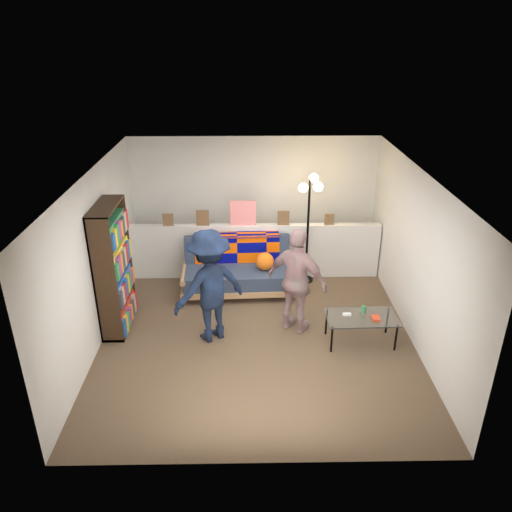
{
  "coord_description": "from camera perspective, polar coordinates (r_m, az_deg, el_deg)",
  "views": [
    {
      "loc": [
        -0.12,
        -6.32,
        4.18
      ],
      "look_at": [
        0.0,
        0.4,
        1.05
      ],
      "focal_mm": 35.0,
      "sensor_mm": 36.0,
      "label": 1
    }
  ],
  "objects": [
    {
      "name": "half_wall_ledge",
      "position": [
        8.92,
        -0.16,
        0.59
      ],
      "size": [
        4.45,
        0.15,
        1.0
      ],
      "primitive_type": "cube",
      "color": "silver",
      "rests_on": "ground"
    },
    {
      "name": "person_left",
      "position": [
        7.05,
        -5.32,
        -3.46
      ],
      "size": [
        1.25,
        1.11,
        1.68
      ],
      "primitive_type": "imported",
      "rotation": [
        0.0,
        0.0,
        3.71
      ],
      "color": "black",
      "rests_on": "ground"
    },
    {
      "name": "futon_sofa",
      "position": [
        8.49,
        -1.97,
        -1.63
      ],
      "size": [
        1.94,
        1.0,
        0.82
      ],
      "color": "tan",
      "rests_on": "ground"
    },
    {
      "name": "person_right",
      "position": [
        7.23,
        4.74,
        -2.93
      ],
      "size": [
        1.01,
        0.85,
        1.62
      ],
      "primitive_type": "imported",
      "rotation": [
        0.0,
        0.0,
        2.55
      ],
      "color": "#CE858A",
      "rests_on": "ground"
    },
    {
      "name": "ground",
      "position": [
        7.58,
        0.05,
        -8.5
      ],
      "size": [
        5.0,
        5.0,
        0.0
      ],
      "primitive_type": "plane",
      "color": "brown",
      "rests_on": "ground"
    },
    {
      "name": "bookshelf",
      "position": [
        7.56,
        -15.95,
        -1.79
      ],
      "size": [
        0.32,
        0.96,
        1.93
      ],
      "color": "black",
      "rests_on": "ground"
    },
    {
      "name": "room_shell",
      "position": [
        7.25,
        -0.01,
        4.7
      ],
      "size": [
        4.6,
        5.05,
        2.45
      ],
      "color": "silver",
      "rests_on": "ground"
    },
    {
      "name": "coffee_table",
      "position": [
        7.28,
        12.0,
        -6.99
      ],
      "size": [
        1.02,
        0.58,
        0.52
      ],
      "color": "black",
      "rests_on": "ground"
    },
    {
      "name": "floor_lamp",
      "position": [
        8.5,
        6.19,
        5.53
      ],
      "size": [
        0.38,
        0.36,
        1.94
      ],
      "color": "black",
      "rests_on": "ground"
    },
    {
      "name": "ledge_decor",
      "position": [
        8.64,
        -1.66,
        4.62
      ],
      "size": [
        2.97,
        0.02,
        0.45
      ],
      "color": "brown",
      "rests_on": "half_wall_ledge"
    }
  ]
}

